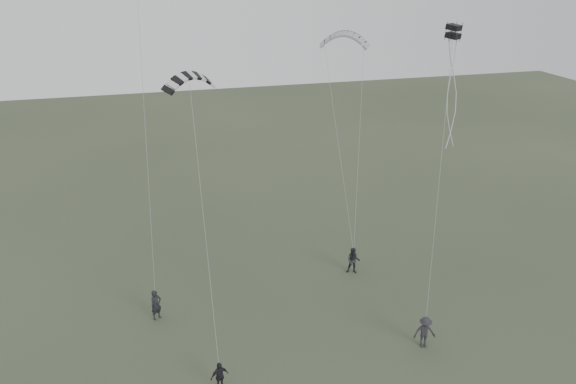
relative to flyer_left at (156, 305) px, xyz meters
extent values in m
plane|color=#37412C|center=(7.10, -5.55, -0.98)|extent=(140.00, 140.00, 0.00)
imported|color=black|center=(0.00, 0.00, 0.00)|extent=(0.86, 0.77, 1.96)
imported|color=black|center=(13.62, 1.98, -0.02)|extent=(1.15, 1.04, 1.92)
imported|color=black|center=(2.81, -7.15, -0.14)|extent=(1.06, 0.70, 1.68)
imported|color=#242429|center=(14.56, -6.72, -0.01)|extent=(1.38, 0.96, 1.95)
camera|label=1|loc=(0.29, -30.02, 19.58)|focal=35.00mm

